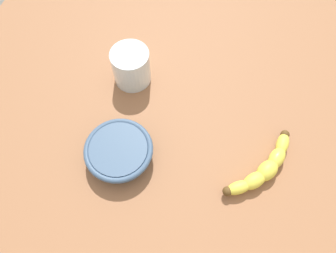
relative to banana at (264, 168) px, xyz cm
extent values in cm
cube|color=#8F5E3E|center=(15.40, 15.83, -3.24)|extent=(120.00, 120.00, 3.00)
ellipsoid|color=yellow|center=(-5.45, 4.07, 0.00)|extent=(5.04, 5.73, 2.50)
ellipsoid|color=yellow|center=(-3.16, 1.45, 0.00)|extent=(5.87, 5.75, 2.99)
ellipsoid|color=yellow|center=(-0.36, -0.62, 0.00)|extent=(6.27, 5.63, 3.48)
ellipsoid|color=yellow|center=(2.82, -2.03, 0.00)|extent=(5.89, 4.43, 2.99)
ellipsoid|color=yellow|center=(6.24, -2.71, 0.00)|extent=(5.43, 2.95, 2.50)
sphere|color=#513819|center=(-6.79, 6.01, 0.00)|extent=(1.91, 1.91, 1.91)
sphere|color=#513819|center=(8.59, -2.91, 0.00)|extent=(1.91, 1.91, 1.91)
cylinder|color=silver|center=(13.83, 33.06, 2.59)|extent=(8.54, 8.54, 8.65)
cylinder|color=gray|center=(13.83, 33.06, 2.38)|extent=(8.04, 8.04, 7.74)
cylinder|color=#3D5675|center=(-5.61, 28.64, 0.38)|extent=(11.63, 11.63, 4.23)
torus|color=#3D5675|center=(-5.61, 28.64, 1.89)|extent=(13.84, 13.84, 1.20)
camera|label=1|loc=(-25.44, 12.15, 59.20)|focal=33.45mm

